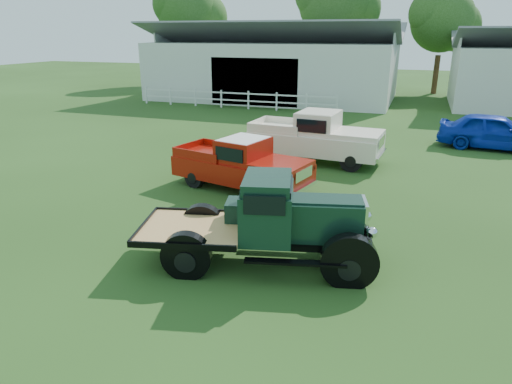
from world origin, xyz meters
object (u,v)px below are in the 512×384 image
(red_pickup, at_px, (241,163))
(white_pickup, at_px, (315,137))
(vintage_flatbed, at_px, (263,221))
(misc_car_blue, at_px, (494,131))

(red_pickup, height_order, white_pickup, white_pickup)
(red_pickup, distance_m, white_pickup, 4.47)
(vintage_flatbed, xyz_separation_m, red_pickup, (-2.32, 4.68, -0.15))
(red_pickup, bearing_deg, white_pickup, 83.59)
(red_pickup, height_order, misc_car_blue, red_pickup)
(vintage_flatbed, height_order, white_pickup, vintage_flatbed)
(vintage_flatbed, relative_size, white_pickup, 0.96)
(red_pickup, relative_size, white_pickup, 0.88)
(vintage_flatbed, bearing_deg, red_pickup, 102.54)
(vintage_flatbed, height_order, red_pickup, vintage_flatbed)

